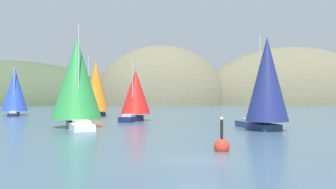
{
  "coord_description": "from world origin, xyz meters",
  "views": [
    {
      "loc": [
        -3.45,
        -22.88,
        3.9
      ],
      "look_at": [
        0.0,
        25.98,
        3.97
      ],
      "focal_mm": 41.66,
      "sensor_mm": 36.0,
      "label": 1
    }
  ],
  "objects": [
    {
      "name": "headland_left",
      "position": [
        -55.0,
        135.0,
        0.0
      ],
      "size": [
        82.01,
        44.0,
        35.02
      ],
      "primitive_type": "ellipsoid",
      "color": "#425138",
      "rests_on": "ground_plane"
    },
    {
      "name": "sailboat_navy_sail",
      "position": [
        10.41,
        19.23,
        5.32
      ],
      "size": [
        5.36,
        9.29,
        10.83
      ],
      "color": "navy",
      "rests_on": "ground_plane"
    },
    {
      "name": "channel_buoy",
      "position": [
        2.2,
        3.91,
        0.37
      ],
      "size": [
        1.1,
        1.1,
        2.64
      ],
      "color": "red",
      "rests_on": "ground_plane"
    },
    {
      "name": "ground_plane",
      "position": [
        0.0,
        0.0,
        0.0
      ],
      "size": [
        360.0,
        360.0,
        0.0
      ],
      "primitive_type": "plane",
      "color": "#426075"
    },
    {
      "name": "sailboat_blue_spinnaker",
      "position": [
        -27.59,
        53.84,
        4.85
      ],
      "size": [
        5.64,
        8.21,
        9.36
      ],
      "color": "#191E4C",
      "rests_on": "ground_plane"
    },
    {
      "name": "sailboat_orange_sail",
      "position": [
        -11.83,
        49.77,
        5.34
      ],
      "size": [
        8.41,
        8.93,
        11.09
      ],
      "color": "navy",
      "rests_on": "ground_plane"
    },
    {
      "name": "headland_right",
      "position": [
        60.0,
        135.0,
        0.0
      ],
      "size": [
        79.89,
        44.0,
        47.75
      ],
      "primitive_type": "ellipsoid",
      "color": "#6B664C",
      "rests_on": "ground_plane"
    },
    {
      "name": "sailboat_green_sail",
      "position": [
        -11.16,
        24.96,
        5.74
      ],
      "size": [
        7.52,
        10.59,
        12.31
      ],
      "color": "white",
      "rests_on": "ground_plane"
    },
    {
      "name": "sailboat_red_spinnaker",
      "position": [
        -4.24,
        36.87,
        4.16
      ],
      "size": [
        5.72,
        7.99,
        9.14
      ],
      "color": "#191E4C",
      "rests_on": "ground_plane"
    },
    {
      "name": "headland_center",
      "position": [
        5.0,
        135.0,
        0.0
      ],
      "size": [
        55.24,
        44.0,
        47.99
      ],
      "primitive_type": "ellipsoid",
      "color": "#6B664C",
      "rests_on": "ground_plane"
    }
  ]
}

